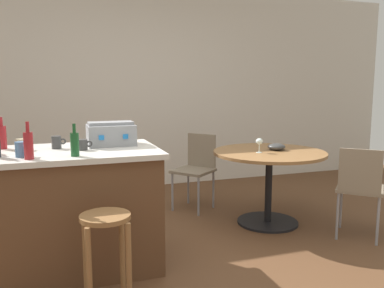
{
  "coord_description": "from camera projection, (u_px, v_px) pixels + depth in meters",
  "views": [
    {
      "loc": [
        -1.12,
        -2.89,
        1.45
      ],
      "look_at": [
        0.07,
        0.53,
        0.9
      ],
      "focal_mm": 38.42,
      "sensor_mm": 36.0,
      "label": 1
    }
  ],
  "objects": [
    {
      "name": "cup_1",
      "position": [
        22.0,
        145.0,
        3.08
      ],
      "size": [
        0.12,
        0.08,
        0.09
      ],
      "color": "tan",
      "rests_on": "kitchen_island"
    },
    {
      "name": "toolbox",
      "position": [
        111.0,
        134.0,
        3.33
      ],
      "size": [
        0.37,
        0.28,
        0.19
      ],
      "color": "gray",
      "rests_on": "kitchen_island"
    },
    {
      "name": "cup_0",
      "position": [
        82.0,
        145.0,
        3.09
      ],
      "size": [
        0.12,
        0.08,
        0.08
      ],
      "color": "#383838",
      "rests_on": "kitchen_island"
    },
    {
      "name": "wooden_stool",
      "position": [
        106.0,
        241.0,
        2.57
      ],
      "size": [
        0.32,
        0.32,
        0.63
      ],
      "color": "olive",
      "rests_on": "ground_plane"
    },
    {
      "name": "wine_glass",
      "position": [
        259.0,
        142.0,
        4.04
      ],
      "size": [
        0.07,
        0.07,
        0.14
      ],
      "color": "silver",
      "rests_on": "dining_table"
    },
    {
      "name": "folding_chair_far",
      "position": [
        360.0,
        185.0,
        3.75
      ],
      "size": [
        0.57,
        0.57,
        0.86
      ],
      "color": "#7F705B",
      "rests_on": "ground_plane"
    },
    {
      "name": "dining_table",
      "position": [
        269.0,
        168.0,
        4.16
      ],
      "size": [
        1.13,
        1.13,
        0.75
      ],
      "color": "black",
      "rests_on": "ground_plane"
    },
    {
      "name": "serving_bowl",
      "position": [
        277.0,
        147.0,
        4.2
      ],
      "size": [
        0.18,
        0.18,
        0.07
      ],
      "primitive_type": "ellipsoid",
      "color": "#383838",
      "rests_on": "dining_table"
    },
    {
      "name": "folding_chair_near",
      "position": [
        196.0,
        165.0,
        4.69
      ],
      "size": [
        0.56,
        0.56,
        0.85
      ],
      "color": "#7F705B",
      "rests_on": "ground_plane"
    },
    {
      "name": "kitchen_island",
      "position": [
        65.0,
        210.0,
        3.14
      ],
      "size": [
        1.43,
        0.83,
        0.94
      ],
      "color": "brown",
      "rests_on": "ground_plane"
    },
    {
      "name": "bottle_0",
      "position": [
        75.0,
        144.0,
        2.82
      ],
      "size": [
        0.06,
        0.06,
        0.23
      ],
      "color": "#194C23",
      "rests_on": "kitchen_island"
    },
    {
      "name": "bottle_2",
      "position": [
        28.0,
        145.0,
        2.71
      ],
      "size": [
        0.06,
        0.06,
        0.25
      ],
      "color": "maroon",
      "rests_on": "kitchen_island"
    },
    {
      "name": "bottle_4",
      "position": [
        2.0,
        137.0,
        3.14
      ],
      "size": [
        0.07,
        0.07,
        0.24
      ],
      "color": "maroon",
      "rests_on": "kitchen_island"
    },
    {
      "name": "ground_plane",
      "position": [
        205.0,
        265.0,
        3.28
      ],
      "size": [
        8.8,
        8.8,
        0.0
      ],
      "primitive_type": "plane",
      "color": "brown"
    },
    {
      "name": "back_wall",
      "position": [
        135.0,
        89.0,
        5.56
      ],
      "size": [
        8.0,
        0.1,
        2.7
      ],
      "primitive_type": "cube",
      "color": "beige",
      "rests_on": "ground_plane"
    },
    {
      "name": "cup_2",
      "position": [
        57.0,
        142.0,
        3.15
      ],
      "size": [
        0.11,
        0.07,
        0.1
      ],
      "color": "#383838",
      "rests_on": "kitchen_island"
    },
    {
      "name": "cup_3",
      "position": [
        22.0,
        149.0,
        2.8
      ],
      "size": [
        0.12,
        0.08,
        0.11
      ],
      "color": "#4C7099",
      "rests_on": "kitchen_island"
    }
  ]
}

